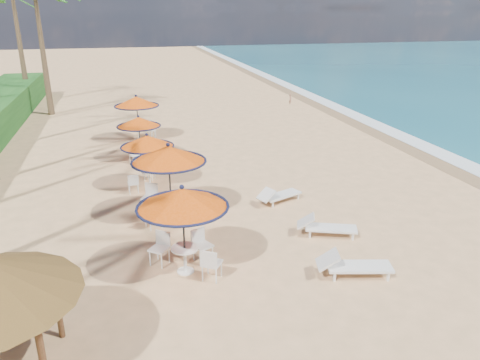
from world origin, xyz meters
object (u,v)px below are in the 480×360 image
object	(u,v)px
station_0	(184,209)
lounger_far	(278,195)
station_2	(146,146)
station_3	(138,126)
station_4	(138,105)
station_1	(168,164)
lounger_near	(352,265)
lounger_mid	(325,226)

from	to	relation	value
station_0	lounger_far	world-z (taller)	station_0
station_2	station_3	size ratio (longest dim) A/B	1.02
station_2	station_4	xyz separation A→B (m)	(0.04, 7.40, 0.21)
station_1	lounger_near	world-z (taller)	station_1
station_2	station_4	distance (m)	7.41
station_1	lounger_far	xyz separation A→B (m)	(4.03, 0.29, -1.64)
lounger_near	station_0	bearing A→B (deg)	176.28
station_0	station_2	world-z (taller)	station_0
station_2	lounger_far	size ratio (longest dim) A/B	1.18
station_3	lounger_near	world-z (taller)	station_3
lounger_near	lounger_far	bearing A→B (deg)	106.90
lounger_near	lounger_mid	bearing A→B (deg)	96.86
station_0	lounger_mid	bearing A→B (deg)	13.03
station_3	lounger_near	bearing A→B (deg)	-67.58
station_1	station_3	distance (m)	7.02
station_0	lounger_near	xyz separation A→B (m)	(4.29, -1.35, -1.54)
station_1	lounger_far	distance (m)	4.36
station_4	lounger_mid	distance (m)	14.28
station_1	lounger_far	bearing A→B (deg)	4.05
station_3	station_4	xyz separation A→B (m)	(0.17, 3.63, 0.27)
station_2	lounger_far	xyz separation A→B (m)	(4.54, -2.93, -1.39)
station_0	station_3	world-z (taller)	station_0
lounger_mid	station_4	bearing A→B (deg)	132.16
station_1	lounger_mid	bearing A→B (deg)	-29.76
station_0	station_2	xyz separation A→B (m)	(-0.54, 6.91, -0.18)
station_0	lounger_far	size ratio (longest dim) A/B	1.37
station_4	lounger_mid	xyz separation A→B (m)	(5.08, -13.25, -1.59)
station_0	station_4	bearing A→B (deg)	92.02
station_1	lounger_near	xyz separation A→B (m)	(4.31, -5.05, -1.60)
lounger_near	lounger_mid	size ratio (longest dim) A/B	1.08
lounger_mid	lounger_far	world-z (taller)	lounger_mid
station_1	station_4	distance (m)	10.63
station_0	lounger_mid	distance (m)	4.95
lounger_mid	station_3	bearing A→B (deg)	139.83
station_0	station_4	distance (m)	14.32
station_3	lounger_near	xyz separation A→B (m)	(4.96, -12.04, -1.30)
station_0	lounger_near	distance (m)	4.75
station_4	lounger_near	distance (m)	16.46
station_3	lounger_far	world-z (taller)	station_3
station_1	station_4	world-z (taller)	station_1
lounger_near	lounger_far	distance (m)	5.34
station_2	lounger_far	world-z (taller)	station_2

